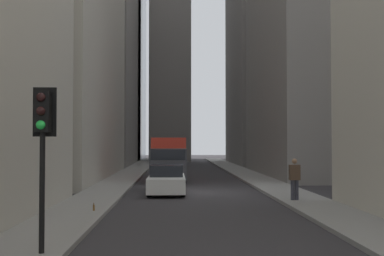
{
  "coord_description": "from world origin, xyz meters",
  "views": [
    {
      "loc": [
        -23.93,
        0.99,
        2.56
      ],
      "look_at": [
        12.0,
        -0.32,
        3.63
      ],
      "focal_mm": 43.88,
      "sensor_mm": 36.0,
      "label": 1
    }
  ],
  "objects": [
    {
      "name": "ground_plane",
      "position": [
        0.0,
        0.0,
        0.0
      ],
      "size": [
        135.0,
        135.0,
        0.0
      ],
      "primitive_type": "plane",
      "color": "#302D30"
    },
    {
      "name": "delivery_truck",
      "position": [
        7.38,
        1.4,
        1.46
      ],
      "size": [
        6.46,
        2.25,
        2.84
      ],
      "color": "red",
      "rests_on": "ground_plane"
    },
    {
      "name": "sidewalk_left",
      "position": [
        0.0,
        -4.5,
        0.07
      ],
      "size": [
        90.0,
        2.2,
        0.14
      ],
      "primitive_type": "cube",
      "color": "gray",
      "rests_on": "ground_plane"
    },
    {
      "name": "building_left_far",
      "position": [
        29.28,
        -10.6,
        15.88
      ],
      "size": [
        15.0,
        10.5,
        31.75
      ],
      "color": "gray",
      "rests_on": "ground_plane"
    },
    {
      "name": "sedan_white",
      "position": [
        -0.68,
        1.4,
        0.66
      ],
      "size": [
        4.3,
        1.78,
        1.42
      ],
      "color": "silver",
      "rests_on": "ground_plane"
    },
    {
      "name": "pedestrian",
      "position": [
        -4.48,
        -4.01,
        1.08
      ],
      "size": [
        0.26,
        0.44,
        1.73
      ],
      "color": "#33333D",
      "rests_on": "sidewalk_left"
    },
    {
      "name": "church_spire",
      "position": [
        38.89,
        1.63,
        19.48
      ],
      "size": [
        5.99,
        5.99,
        37.38
      ],
      "color": "gray",
      "rests_on": "ground_plane"
    },
    {
      "name": "traffic_light_foreground",
      "position": [
        -13.55,
        3.89,
        2.81
      ],
      "size": [
        0.43,
        0.52,
        3.64
      ],
      "color": "black",
      "rests_on": "sidewalk_right"
    },
    {
      "name": "building_right_far",
      "position": [
        29.69,
        10.6,
        14.18
      ],
      "size": [
        18.78,
        10.0,
        28.37
      ],
      "color": "gray",
      "rests_on": "ground_plane"
    },
    {
      "name": "sidewalk_right",
      "position": [
        0.0,
        4.5,
        0.07
      ],
      "size": [
        90.0,
        2.2,
        0.14
      ],
      "primitive_type": "cube",
      "color": "gray",
      "rests_on": "ground_plane"
    },
    {
      "name": "discarded_bottle",
      "position": [
        -7.25,
        3.84,
        0.25
      ],
      "size": [
        0.07,
        0.07,
        0.27
      ],
      "color": "brown",
      "rests_on": "sidewalk_right"
    }
  ]
}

